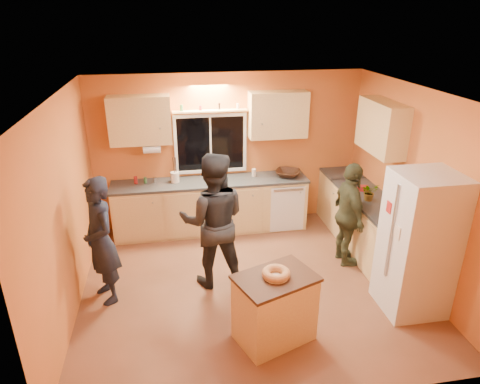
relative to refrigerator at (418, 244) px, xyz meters
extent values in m
plane|color=brown|center=(-1.89, 0.80, -0.90)|extent=(4.50, 4.50, 0.00)
cube|color=orange|center=(-1.89, 2.80, 0.40)|extent=(4.50, 0.04, 2.60)
cube|color=orange|center=(-1.89, -1.20, 0.40)|extent=(4.50, 0.04, 2.60)
cube|color=orange|center=(-4.14, 0.80, 0.40)|extent=(0.04, 4.00, 2.60)
cube|color=orange|center=(0.36, 0.80, 0.40)|extent=(0.04, 4.00, 2.60)
cube|color=white|center=(-1.89, 0.80, 1.70)|extent=(4.50, 4.00, 0.02)
cube|color=black|center=(-2.19, 2.79, 0.55)|extent=(1.10, 0.02, 0.90)
cube|color=white|center=(-2.19, 2.77, 0.55)|extent=(1.20, 0.04, 1.00)
cube|color=tan|center=(-3.29, 2.64, 1.02)|extent=(0.95, 0.33, 0.75)
cube|color=tan|center=(-1.09, 2.64, 1.02)|extent=(0.95, 0.33, 0.75)
cube|color=tan|center=(0.19, 1.60, 1.02)|extent=(0.33, 1.00, 0.75)
cylinder|color=silver|center=(-3.14, 2.52, 0.58)|extent=(0.27, 0.12, 0.12)
cube|color=tan|center=(-2.24, 2.50, -0.47)|extent=(3.20, 0.60, 0.86)
cube|color=#282B2D|center=(-2.24, 2.50, -0.02)|extent=(3.24, 0.62, 0.04)
cube|color=tan|center=(0.06, 2.50, -0.47)|extent=(0.60, 0.60, 0.86)
cube|color=#282B2D|center=(0.06, 2.50, -0.02)|extent=(0.62, 0.62, 0.04)
cube|color=tan|center=(0.06, 1.30, -0.47)|extent=(0.60, 1.80, 0.86)
cube|color=#282B2D|center=(0.06, 1.30, -0.02)|extent=(0.62, 1.84, 0.04)
cube|color=silver|center=(0.00, 0.00, 0.00)|extent=(0.72, 0.70, 1.80)
cube|color=tan|center=(-1.83, -0.27, -0.50)|extent=(0.96, 0.80, 0.80)
cube|color=black|center=(-1.83, -0.27, -0.09)|extent=(1.01, 0.85, 0.04)
torus|color=#B27849|center=(-1.83, -0.27, -0.03)|extent=(0.31, 0.31, 0.09)
imported|color=black|center=(-3.79, 0.84, -0.06)|extent=(0.64, 0.73, 1.68)
imported|color=black|center=(-2.36, 0.97, 0.04)|extent=(0.99, 0.81, 1.87)
imported|color=#313421|center=(-0.39, 1.13, -0.12)|extent=(0.41, 0.93, 1.56)
imported|color=black|center=(-0.92, 2.50, 0.05)|extent=(0.54, 0.54, 0.10)
cylinder|color=beige|center=(-2.81, 2.54, 0.09)|extent=(0.14, 0.14, 0.17)
imported|color=gray|center=(-0.01, 1.32, 0.13)|extent=(0.26, 0.23, 0.26)
cube|color=#AA1B1A|center=(0.06, 1.69, 0.04)|extent=(0.19, 0.17, 0.07)
camera|label=1|loc=(-2.87, -4.04, 2.58)|focal=32.00mm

